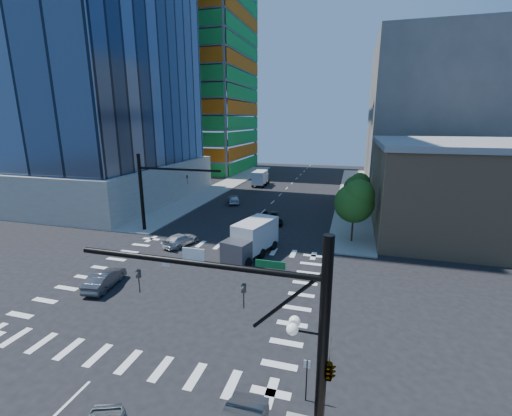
% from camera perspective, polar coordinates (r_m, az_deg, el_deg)
% --- Properties ---
extents(ground, '(160.00, 160.00, 0.00)m').
position_cam_1_polar(ground, '(28.61, -11.34, -12.57)').
color(ground, black).
rests_on(ground, ground).
extents(road_markings, '(20.00, 20.00, 0.01)m').
position_cam_1_polar(road_markings, '(28.60, -11.34, -12.56)').
color(road_markings, silver).
rests_on(road_markings, ground).
extents(sidewalk_ne, '(5.00, 60.00, 0.15)m').
position_cam_1_polar(sidewalk_ne, '(63.81, 15.88, 2.31)').
color(sidewalk_ne, gray).
rests_on(sidewalk_ne, ground).
extents(sidewalk_nw, '(5.00, 60.00, 0.15)m').
position_cam_1_polar(sidewalk_nw, '(68.39, -5.55, 3.58)').
color(sidewalk_nw, gray).
rests_on(sidewalk_nw, ground).
extents(construction_building, '(25.16, 34.50, 70.60)m').
position_cam_1_polar(construction_building, '(93.98, -9.85, 21.40)').
color(construction_building, gray).
rests_on(construction_building, ground).
extents(commercial_building, '(20.50, 22.50, 10.60)m').
position_cam_1_polar(commercial_building, '(46.96, 31.59, 3.04)').
color(commercial_building, '#9E7F5C').
rests_on(commercial_building, ground).
extents(bg_building_ne, '(24.00, 30.00, 28.00)m').
position_cam_1_polar(bg_building_ne, '(78.95, 27.56, 13.67)').
color(bg_building_ne, '#5C5853').
rests_on(bg_building_ne, ground).
extents(signal_mast_se, '(10.51, 2.48, 9.00)m').
position_cam_1_polar(signal_mast_se, '(13.60, 7.09, -20.87)').
color(signal_mast_se, black).
rests_on(signal_mast_se, sidewalk_se).
extents(signal_mast_nw, '(10.20, 0.40, 9.00)m').
position_cam_1_polar(signal_mast_nw, '(41.23, -16.92, 3.51)').
color(signal_mast_nw, black).
rests_on(signal_mast_nw, sidewalk_nw).
extents(tree_south, '(4.16, 4.16, 6.82)m').
position_cam_1_polar(tree_south, '(37.33, 16.26, 1.20)').
color(tree_south, '#382316').
rests_on(tree_south, sidewalk_ne).
extents(tree_north, '(3.54, 3.52, 5.78)m').
position_cam_1_polar(tree_north, '(49.23, 16.57, 3.45)').
color(tree_north, '#382316').
rests_on(tree_north, sidewalk_ne).
extents(no_parking_sign, '(0.30, 0.06, 2.20)m').
position_cam_1_polar(no_parking_sign, '(17.78, 8.44, -25.91)').
color(no_parking_sign, black).
rests_on(no_parking_sign, ground).
extents(car_nb_far, '(3.77, 5.34, 1.35)m').
position_cam_1_polar(car_nb_far, '(44.07, 2.72, -1.63)').
color(car_nb_far, black).
rests_on(car_nb_far, ground).
extents(car_sb_near, '(2.91, 4.62, 1.25)m').
position_cam_1_polar(car_sb_near, '(37.11, -12.44, -5.17)').
color(car_sb_near, silver).
rests_on(car_sb_near, ground).
extents(car_sb_mid, '(3.09, 4.52, 1.43)m').
position_cam_1_polar(car_sb_mid, '(54.36, -3.71, 1.49)').
color(car_sb_mid, silver).
rests_on(car_sb_mid, ground).
extents(car_sb_cross, '(2.04, 4.37, 1.39)m').
position_cam_1_polar(car_sb_cross, '(30.04, -23.92, -10.77)').
color(car_sb_cross, '#4C4C51').
rests_on(car_sb_cross, ground).
extents(box_truck_near, '(4.17, 6.81, 3.33)m').
position_cam_1_polar(box_truck_near, '(33.10, -1.00, -5.68)').
color(box_truck_near, black).
rests_on(box_truck_near, ground).
extents(box_truck_far, '(2.67, 5.91, 3.06)m').
position_cam_1_polar(box_truck_far, '(69.48, 0.84, 4.89)').
color(box_truck_far, black).
rests_on(box_truck_far, ground).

